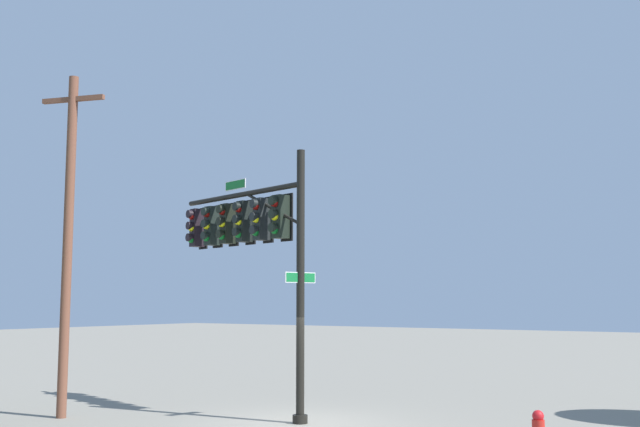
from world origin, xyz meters
TOP-DOWN VIEW (x-y plane):
  - ground_plane at (0.00, 0.00)m, footprint 120.00×120.00m
  - signal_pole_assembly at (2.15, -0.54)m, footprint 5.13×1.93m
  - utility_pole at (5.42, 2.64)m, footprint 1.75×0.68m

SIDE VIEW (x-z plane):
  - ground_plane at x=0.00m, z-range 0.00..0.00m
  - utility_pole at x=5.42m, z-range 0.18..8.90m
  - signal_pole_assembly at x=2.15m, z-range 1.40..8.01m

